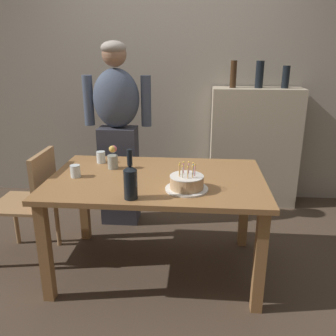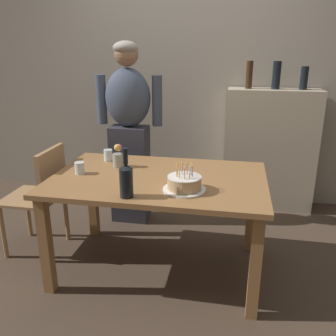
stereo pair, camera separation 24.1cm
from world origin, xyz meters
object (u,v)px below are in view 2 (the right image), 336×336
at_px(flower_vase, 118,156).
at_px(dining_chair, 42,192).
at_px(person_man_bearded, 129,131).
at_px(birthday_cake, 184,184).
at_px(water_glass_far, 108,155).
at_px(water_glass_near, 80,168).
at_px(wine_bottle, 126,179).

bearing_deg(flower_vase, dining_chair, -173.03).
height_order(flower_vase, person_man_bearded, person_man_bearded).
distance_m(birthday_cake, water_glass_far, 0.86).
bearing_deg(person_man_bearded, water_glass_near, 81.17).
xyz_separation_m(flower_vase, dining_chair, (-0.62, -0.08, -0.31)).
bearing_deg(water_glass_near, water_glass_far, 74.47).
distance_m(water_glass_far, person_man_bearded, 0.49).
bearing_deg(wine_bottle, water_glass_near, 142.99).
relative_size(birthday_cake, wine_bottle, 0.90).
xyz_separation_m(water_glass_near, dining_chair, (-0.39, 0.13, -0.27)).
bearing_deg(water_glass_far, dining_chair, -156.79).
xyz_separation_m(water_glass_far, dining_chair, (-0.49, -0.21, -0.27)).
bearing_deg(person_man_bearded, flower_vase, 98.83).
bearing_deg(water_glass_near, birthday_cake, -12.64).
distance_m(water_glass_near, water_glass_far, 0.35).
distance_m(birthday_cake, wine_bottle, 0.38).
distance_m(birthday_cake, flower_vase, 0.68).
relative_size(flower_vase, person_man_bearded, 0.11).
bearing_deg(wine_bottle, dining_chair, 150.95).
relative_size(water_glass_near, person_man_bearded, 0.05).
bearing_deg(birthday_cake, dining_chair, 165.52).
distance_m(water_glass_near, dining_chair, 0.49).
relative_size(wine_bottle, flower_vase, 1.72).
bearing_deg(flower_vase, birthday_cake, -34.00).
height_order(water_glass_near, water_glass_far, water_glass_far).
height_order(wine_bottle, person_man_bearded, person_man_bearded).
distance_m(birthday_cake, water_glass_near, 0.81).
xyz_separation_m(birthday_cake, dining_chair, (-1.18, 0.30, -0.27)).
xyz_separation_m(wine_bottle, dining_chair, (-0.85, 0.47, -0.34)).
xyz_separation_m(birthday_cake, person_man_bearded, (-0.66, 0.99, 0.09)).
bearing_deg(flower_vase, person_man_bearded, 98.83).
height_order(water_glass_far, flower_vase, flower_vase).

